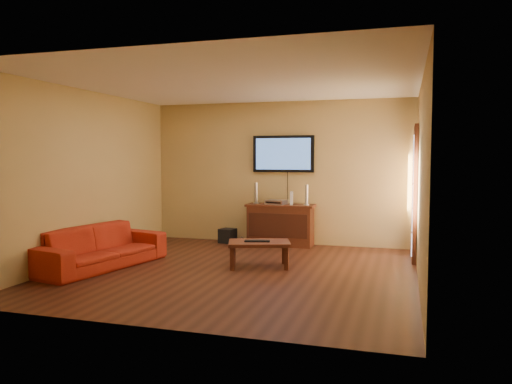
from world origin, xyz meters
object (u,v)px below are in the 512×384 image
at_px(television, 283,154).
at_px(coffee_table, 259,245).
at_px(speaker_left, 256,194).
at_px(av_receiver, 276,202).
at_px(keyboard, 257,241).
at_px(speaker_right, 307,196).
at_px(media_console, 281,225).
at_px(bottle, 242,242).
at_px(sofa, 100,240).
at_px(subwoofer, 228,236).
at_px(game_console, 292,198).

distance_m(television, coffee_table, 2.51).
height_order(coffee_table, speaker_left, speaker_left).
bearing_deg(speaker_left, av_receiver, -8.14).
xyz_separation_m(speaker_left, av_receiver, (0.41, -0.06, -0.14)).
bearing_deg(coffee_table, av_receiver, 96.50).
height_order(speaker_left, keyboard, speaker_left).
relative_size(speaker_left, speaker_right, 1.06).
height_order(television, keyboard, television).
bearing_deg(speaker_left, media_console, -4.57).
bearing_deg(media_console, coffee_table, -85.83).
relative_size(coffee_table, bottle, 5.42).
bearing_deg(keyboard, speaker_right, 78.69).
relative_size(sofa, subwoofer, 7.73).
bearing_deg(game_console, television, 125.19).
distance_m(media_console, game_console, 0.55).
xyz_separation_m(speaker_left, keyboard, (0.60, -1.95, -0.55)).
distance_m(sofa, av_receiver, 3.33).
height_order(av_receiver, keyboard, av_receiver).
relative_size(speaker_left, av_receiver, 1.08).
height_order(television, av_receiver, television).
relative_size(media_console, speaker_right, 3.38).
height_order(media_console, bottle, media_console).
height_order(television, speaker_right, television).
bearing_deg(speaker_right, media_console, 178.98).
height_order(speaker_left, subwoofer, speaker_left).
xyz_separation_m(television, game_console, (0.21, -0.20, -0.82)).
height_order(sofa, game_console, game_console).
height_order(media_console, coffee_table, media_console).
distance_m(coffee_table, game_console, 1.97).
height_order(sofa, speaker_left, speaker_left).
relative_size(media_console, subwoofer, 4.64).
bearing_deg(sofa, bottle, -22.01).
distance_m(sofa, speaker_left, 3.16).
xyz_separation_m(media_console, speaker_left, (-0.49, 0.04, 0.57)).
bearing_deg(speaker_left, coffee_table, -72.00).
distance_m(speaker_left, av_receiver, 0.44).
bearing_deg(subwoofer, television, 25.09).
distance_m(game_console, bottle, 1.22).
distance_m(media_console, speaker_right, 0.74).
height_order(coffee_table, speaker_right, speaker_right).
bearing_deg(speaker_right, coffee_table, -100.68).
bearing_deg(keyboard, game_console, 87.12).
bearing_deg(av_receiver, sofa, -115.91).
bearing_deg(speaker_right, subwoofer, -179.35).
relative_size(speaker_right, av_receiver, 1.02).
bearing_deg(bottle, television, 42.55).
bearing_deg(speaker_left, game_console, -3.38).
distance_m(speaker_right, bottle, 1.46).
bearing_deg(coffee_table, subwoofer, 122.39).
bearing_deg(av_receiver, television, 84.07).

